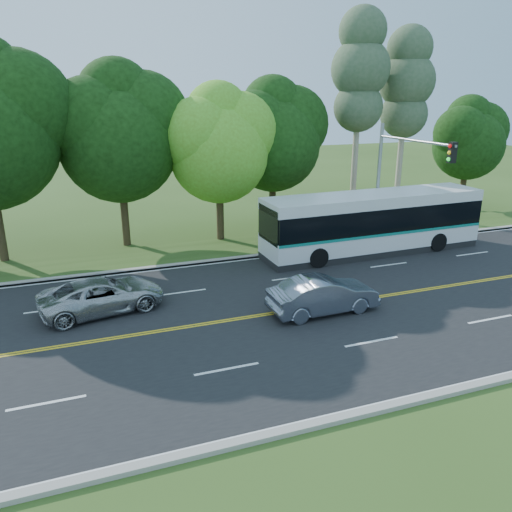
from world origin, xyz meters
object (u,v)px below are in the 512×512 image
object	(u,v)px
sedan	(323,295)
suv	(103,295)
traffic_signal	(399,170)
transit_bus	(373,223)

from	to	relation	value
sedan	suv	distance (m)	9.07
traffic_signal	transit_bus	world-z (taller)	traffic_signal
transit_bus	suv	distance (m)	15.18
traffic_signal	sedan	size ratio (longest dim) A/B	1.53
transit_bus	sedan	size ratio (longest dim) A/B	2.81
sedan	suv	xyz separation A→B (m)	(-8.48, 3.21, -0.05)
traffic_signal	suv	xyz separation A→B (m)	(-15.96, -2.75, -3.95)
traffic_signal	transit_bus	xyz separation A→B (m)	(-1.14, 0.39, -3.00)
sedan	suv	size ratio (longest dim) A/B	0.91
sedan	suv	world-z (taller)	sedan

